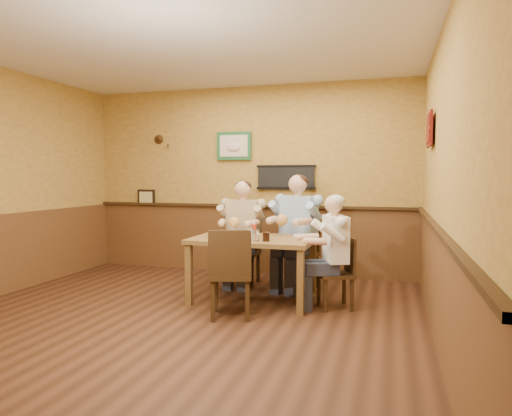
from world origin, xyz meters
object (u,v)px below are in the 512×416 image
at_px(chair_near_side, 231,273).
at_px(diner_tan_shirt, 243,238).
at_px(chair_back_right, 298,253).
at_px(dining_table, 253,245).
at_px(chair_back_left, 243,252).
at_px(salt_shaker, 251,234).
at_px(diner_white_elder, 335,258).
at_px(water_glass_mid, 256,235).
at_px(diner_blue_polo, 298,238).
at_px(pepper_shaker, 253,234).
at_px(water_glass_left, 221,235).
at_px(chair_right_end, 335,273).
at_px(hot_sauce_bottle, 254,230).
at_px(cola_tumbler, 266,237).

xyz_separation_m(chair_near_side, diner_tan_shirt, (-0.33, 1.42, 0.17)).
bearing_deg(chair_back_right, dining_table, -102.33).
bearing_deg(chair_back_left, salt_shaker, -67.63).
bearing_deg(diner_white_elder, water_glass_mid, -96.94).
bearing_deg(diner_blue_polo, pepper_shaker, -103.77).
distance_m(water_glass_left, water_glass_mid, 0.40).
height_order(chair_right_end, hot_sauce_bottle, hot_sauce_bottle).
xyz_separation_m(chair_back_right, diner_blue_polo, (0.00, 0.00, 0.20)).
distance_m(chair_back_left, pepper_shaker, 0.91).
bearing_deg(chair_back_left, pepper_shaker, -66.17).
xyz_separation_m(dining_table, pepper_shaker, (-0.01, 0.02, 0.14)).
relative_size(chair_near_side, water_glass_left, 8.74).
bearing_deg(salt_shaker, dining_table, 1.13).
distance_m(chair_near_side, diner_blue_polo, 1.46).
bearing_deg(chair_back_right, hot_sauce_bottle, -101.55).
height_order(chair_back_left, diner_tan_shirt, diner_tan_shirt).
bearing_deg(diner_tan_shirt, dining_table, -66.08).
bearing_deg(chair_back_left, dining_table, -66.08).
relative_size(diner_blue_polo, cola_tumbler, 13.22).
relative_size(water_glass_left, salt_shaker, 1.20).
xyz_separation_m(diner_white_elder, cola_tumbler, (-0.73, -0.23, 0.23)).
height_order(cola_tumbler, hot_sauce_bottle, hot_sauce_bottle).
xyz_separation_m(chair_near_side, water_glass_mid, (0.15, 0.39, 0.35)).
bearing_deg(water_glass_left, water_glass_mid, 1.74).
bearing_deg(salt_shaker, chair_back_left, 114.34).
bearing_deg(chair_back_left, water_glass_left, -87.34).
relative_size(water_glass_left, hot_sauce_bottle, 0.61).
relative_size(hot_sauce_bottle, salt_shaker, 1.96).
bearing_deg(hot_sauce_bottle, chair_back_right, 63.02).
height_order(cola_tumbler, salt_shaker, cola_tumbler).
xyz_separation_m(dining_table, water_glass_left, (-0.29, -0.27, 0.15)).
height_order(diner_blue_polo, diner_white_elder, diner_blue_polo).
bearing_deg(diner_blue_polo, water_glass_left, -108.70).
bearing_deg(water_glass_left, diner_blue_polo, 55.87).
xyz_separation_m(chair_near_side, water_glass_left, (-0.25, 0.38, 0.34)).
height_order(diner_tan_shirt, pepper_shaker, diner_tan_shirt).
relative_size(dining_table, water_glass_left, 13.16).
relative_size(chair_near_side, cola_tumbler, 9.22).
bearing_deg(chair_near_side, diner_blue_polo, -124.52).
height_order(chair_near_side, diner_tan_shirt, diner_tan_shirt).
xyz_separation_m(dining_table, diner_white_elder, (0.96, -0.02, -0.09)).
xyz_separation_m(chair_back_left, water_glass_left, (0.08, -1.04, 0.36)).
bearing_deg(chair_back_right, pepper_shaker, -103.77).
xyz_separation_m(chair_back_left, diner_tan_shirt, (0.00, 0.00, 0.19)).
height_order(dining_table, cola_tumbler, cola_tumbler).
distance_m(chair_near_side, hot_sauce_bottle, 0.75).
distance_m(diner_blue_polo, water_glass_mid, 1.04).
xyz_separation_m(diner_tan_shirt, water_glass_mid, (0.48, -1.03, 0.18)).
bearing_deg(salt_shaker, diner_blue_polo, 60.75).
bearing_deg(hot_sauce_bottle, salt_shaker, -177.17).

